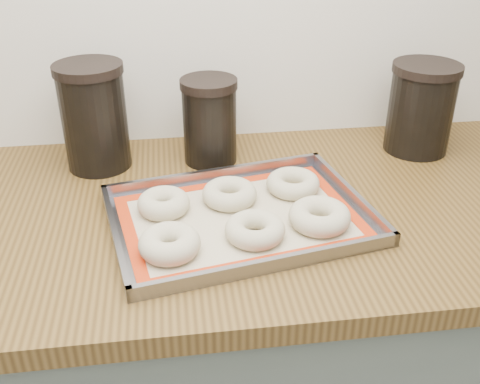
{
  "coord_description": "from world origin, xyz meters",
  "views": [
    {
      "loc": [
        -0.25,
        0.76,
        1.46
      ],
      "look_at": [
        -0.13,
        1.61,
        0.96
      ],
      "focal_mm": 42.0,
      "sensor_mm": 36.0,
      "label": 1
    }
  ],
  "objects": [
    {
      "name": "bagel_back_left",
      "position": [
        -0.27,
        1.66,
        0.92
      ],
      "size": [
        0.11,
        0.11,
        0.04
      ],
      "primitive_type": "torus",
      "rotation": [
        0.0,
        0.0,
        0.14
      ],
      "color": "beige",
      "rests_on": "baking_mat"
    },
    {
      "name": "bagel_front_mid",
      "position": [
        -0.12,
        1.55,
        0.92
      ],
      "size": [
        0.11,
        0.11,
        0.04
      ],
      "primitive_type": "torus",
      "rotation": [
        0.0,
        0.0,
        -0.07
      ],
      "color": "beige",
      "rests_on": "baking_mat"
    },
    {
      "name": "bagel_back_mid",
      "position": [
        -0.15,
        1.68,
        0.92
      ],
      "size": [
        0.13,
        0.13,
        0.04
      ],
      "primitive_type": "torus",
      "rotation": [
        0.0,
        0.0,
        0.31
      ],
      "color": "beige",
      "rests_on": "baking_mat"
    },
    {
      "name": "baking_tray",
      "position": [
        -0.13,
        1.61,
        0.91
      ],
      "size": [
        0.51,
        0.41,
        0.03
      ],
      "rotation": [
        0.0,
        0.0,
        0.19
      ],
      "color": "gray",
      "rests_on": "countertop"
    },
    {
      "name": "baking_mat",
      "position": [
        -0.13,
        1.61,
        0.9
      ],
      "size": [
        0.47,
        0.36,
        0.0
      ],
      "rotation": [
        0.0,
        0.0,
        0.19
      ],
      "color": "#C6B793",
      "rests_on": "baking_tray"
    },
    {
      "name": "bagel_front_left",
      "position": [
        -0.26,
        1.52,
        0.92
      ],
      "size": [
        0.12,
        0.12,
        0.04
      ],
      "primitive_type": "torus",
      "rotation": [
        0.0,
        0.0,
        0.14
      ],
      "color": "beige",
      "rests_on": "baking_mat"
    },
    {
      "name": "bagel_back_right",
      "position": [
        -0.02,
        1.7,
        0.92
      ],
      "size": [
        0.12,
        0.12,
        0.03
      ],
      "primitive_type": "torus",
      "rotation": [
        0.0,
        0.0,
        -0.15
      ],
      "color": "beige",
      "rests_on": "baking_mat"
    },
    {
      "name": "canister_right",
      "position": [
        0.3,
        1.86,
        1.0
      ],
      "size": [
        0.15,
        0.15,
        0.2
      ],
      "color": "black",
      "rests_on": "countertop"
    },
    {
      "name": "countertop",
      "position": [
        0.0,
        1.68,
        0.88
      ],
      "size": [
        3.06,
        0.68,
        0.04
      ],
      "primitive_type": "cube",
      "color": "brown",
      "rests_on": "cabinet"
    },
    {
      "name": "bagel_front_right",
      "position": [
        0.0,
        1.57,
        0.92
      ],
      "size": [
        0.15,
        0.15,
        0.04
      ],
      "primitive_type": "torus",
      "rotation": [
        0.0,
        0.0,
        0.51
      ],
      "color": "beige",
      "rests_on": "baking_mat"
    },
    {
      "name": "cabinet",
      "position": [
        0.0,
        1.68,
        0.43
      ],
      "size": [
        3.0,
        0.65,
        0.86
      ],
      "primitive_type": "cube",
      "color": "#596357",
      "rests_on": "floor"
    },
    {
      "name": "canister_mid",
      "position": [
        -0.16,
        1.87,
        0.99
      ],
      "size": [
        0.12,
        0.12,
        0.18
      ],
      "color": "black",
      "rests_on": "countertop"
    },
    {
      "name": "canister_left",
      "position": [
        -0.4,
        1.88,
        1.01
      ],
      "size": [
        0.14,
        0.14,
        0.22
      ],
      "color": "black",
      "rests_on": "countertop"
    }
  ]
}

